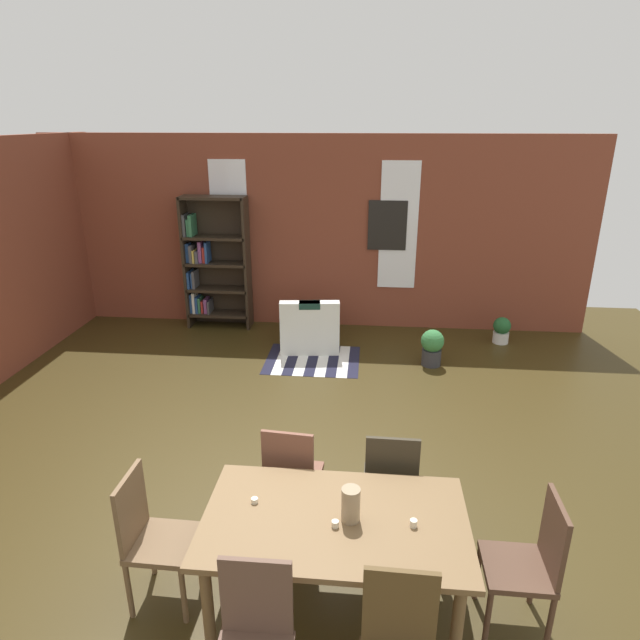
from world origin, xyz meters
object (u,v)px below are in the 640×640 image
Objects in this scene: dining_chair_far_right at (391,481)px; potted_plant_by_shelf at (432,346)px; dining_chair_head_right at (530,561)px; potted_plant_corner at (502,330)px; bookshelf_tall at (212,263)px; vase_on_table at (351,504)px; dining_chair_head_left at (151,534)px; dining_chair_far_left at (292,475)px; armchair_white at (310,328)px; dining_table at (335,530)px.

dining_chair_far_right is 1.96× the size of potted_plant_by_shelf.
dining_chair_head_right is 2.49× the size of potted_plant_corner.
potted_plant_corner is at bearing 67.25° from dining_chair_far_right.
bookshelf_tall is 4.09× the size of potted_plant_by_shelf.
potted_plant_corner is (1.97, 4.75, -0.65)m from vase_on_table.
dining_chair_head_left reaches higher than potted_plant_by_shelf.
bookshelf_tall is at bearing 123.81° from dining_chair_head_right.
vase_on_table reaches higher than potted_plant_by_shelf.
dining_chair_head_right is 4.85m from potted_plant_corner.
dining_chair_far_right and dining_chair_head_right have the same top height.
dining_chair_far_right is at bearing 68.78° from vase_on_table.
potted_plant_corner is at bearing 58.97° from dining_chair_far_left.
dining_chair_far_left reaches higher than potted_plant_corner.
dining_chair_far_right is at bearing 139.54° from dining_chair_head_right.
dining_chair_far_right is (0.27, 0.70, -0.34)m from vase_on_table.
dining_chair_head_right reaches higher than potted_plant_by_shelf.
dining_chair_head_left reaches higher than armchair_white.
dining_chair_head_right is 1.00× the size of dining_chair_far_left.
dining_chair_head_right is 6.11m from bookshelf_tall.
potted_plant_corner is (1.70, 4.05, -0.32)m from dining_chair_far_right.
vase_on_table is 1.14m from dining_chair_head_right.
dining_chair_head_right is 4.74m from armchair_white.
dining_chair_head_right is 1.71m from dining_chair_far_left.
bookshelf_tall is 4.35m from potted_plant_corner.
dining_chair_head_right is at bearing -0.03° from dining_table.
dining_chair_far_right is 1.07× the size of armchair_white.
dining_chair_far_right is 1.08m from dining_chair_head_right.
armchair_white is at bearing -171.84° from potted_plant_corner.
vase_on_table reaches higher than dining_chair_far_left.
dining_chair_far_left is at bearing -85.62° from armchair_white.
potted_plant_corner is at bearing 66.52° from dining_table.
dining_chair_far_left is (-0.47, 0.70, -0.34)m from vase_on_table.
bookshelf_tall reaches higher than potted_plant_by_shelf.
dining_table reaches higher than potted_plant_corner.
bookshelf_tall is 1.84m from armchair_white.
dining_chair_head_right is at bearing -67.13° from armchair_white.
vase_on_table is 0.23× the size of dining_chair_far_right.
dining_chair_far_right reaches higher than potted_plant_by_shelf.
dining_chair_far_right is at bearing -112.75° from potted_plant_corner.
dining_chair_far_right is 2.49× the size of potted_plant_corner.
dining_chair_head_left and dining_chair_head_right have the same top height.
potted_plant_corner is at bearing 67.48° from vase_on_table.
bookshelf_tall is (-1.83, 4.36, 0.48)m from dining_chair_far_left.
dining_chair_far_left is (-0.74, 0.00, 0.00)m from dining_chair_far_right.
bookshelf_tall reaches higher than potted_plant_corner.
dining_chair_far_right is 1.00× the size of dining_chair_far_left.
dining_chair_head_left is 4.47m from potted_plant_by_shelf.
dining_chair_far_left is at bearing 118.02° from dining_table.
armchair_white is at bearing 99.71° from vase_on_table.
vase_on_table is 0.23× the size of dining_chair_head_right.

